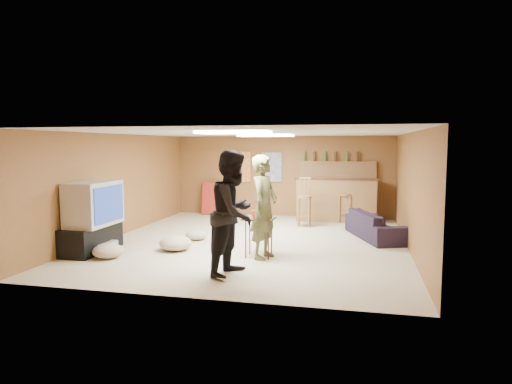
% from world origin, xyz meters
% --- Properties ---
extents(ground, '(7.00, 7.00, 0.00)m').
position_xyz_m(ground, '(0.00, 0.00, 0.00)').
color(ground, '#BBAE8E').
rests_on(ground, ground).
extents(ceiling, '(6.00, 7.00, 0.02)m').
position_xyz_m(ceiling, '(0.00, 0.00, 2.20)').
color(ceiling, silver).
rests_on(ceiling, ground).
extents(wall_back, '(6.00, 0.02, 2.20)m').
position_xyz_m(wall_back, '(0.00, 3.50, 1.10)').
color(wall_back, brown).
rests_on(wall_back, ground).
extents(wall_front, '(6.00, 0.02, 2.20)m').
position_xyz_m(wall_front, '(0.00, -3.50, 1.10)').
color(wall_front, brown).
rests_on(wall_front, ground).
extents(wall_left, '(0.02, 7.00, 2.20)m').
position_xyz_m(wall_left, '(-3.00, 0.00, 1.10)').
color(wall_left, brown).
rests_on(wall_left, ground).
extents(wall_right, '(0.02, 7.00, 2.20)m').
position_xyz_m(wall_right, '(3.00, 0.00, 1.10)').
color(wall_right, brown).
rests_on(wall_right, ground).
extents(tv_stand, '(0.55, 1.30, 0.50)m').
position_xyz_m(tv_stand, '(-2.72, -1.50, 0.25)').
color(tv_stand, black).
rests_on(tv_stand, ground).
extents(dvd_box, '(0.35, 0.50, 0.08)m').
position_xyz_m(dvd_box, '(-2.50, -1.50, 0.15)').
color(dvd_box, '#B2B2B7').
rests_on(dvd_box, tv_stand).
extents(tv_body, '(0.60, 1.10, 0.80)m').
position_xyz_m(tv_body, '(-2.65, -1.50, 0.90)').
color(tv_body, '#B2B2B7').
rests_on(tv_body, tv_stand).
extents(tv_screen, '(0.02, 0.95, 0.65)m').
position_xyz_m(tv_screen, '(-2.34, -1.50, 0.90)').
color(tv_screen, navy).
rests_on(tv_screen, tv_body).
extents(bar_counter, '(2.00, 0.60, 1.10)m').
position_xyz_m(bar_counter, '(1.50, 2.95, 0.55)').
color(bar_counter, brown).
rests_on(bar_counter, ground).
extents(bar_lip, '(2.10, 0.12, 0.05)m').
position_xyz_m(bar_lip, '(1.50, 2.70, 1.10)').
color(bar_lip, '#411F14').
rests_on(bar_lip, bar_counter).
extents(bar_shelf, '(2.00, 0.18, 0.05)m').
position_xyz_m(bar_shelf, '(1.50, 3.40, 1.50)').
color(bar_shelf, brown).
rests_on(bar_shelf, bar_backing).
extents(bar_backing, '(2.00, 0.14, 0.60)m').
position_xyz_m(bar_backing, '(1.50, 3.42, 1.20)').
color(bar_backing, brown).
rests_on(bar_backing, bar_counter).
extents(poster_left, '(0.60, 0.03, 0.85)m').
position_xyz_m(poster_left, '(-1.20, 3.46, 1.35)').
color(poster_left, '#BF3F26').
rests_on(poster_left, wall_back).
extents(poster_right, '(0.55, 0.03, 0.80)m').
position_xyz_m(poster_right, '(-0.30, 3.46, 1.35)').
color(poster_right, '#334C99').
rests_on(poster_right, wall_back).
extents(folding_chair_stack, '(0.50, 0.26, 0.91)m').
position_xyz_m(folding_chair_stack, '(-2.00, 3.30, 0.45)').
color(folding_chair_stack, '#AF2B20').
rests_on(folding_chair_stack, ground).
extents(ceiling_panel_front, '(1.20, 0.60, 0.04)m').
position_xyz_m(ceiling_panel_front, '(0.00, -1.50, 2.17)').
color(ceiling_panel_front, white).
rests_on(ceiling_panel_front, ceiling).
extents(ceiling_panel_back, '(1.20, 0.60, 0.04)m').
position_xyz_m(ceiling_panel_back, '(0.00, 1.20, 2.17)').
color(ceiling_panel_back, white).
rests_on(ceiling_panel_back, ceiling).
extents(person_olive, '(0.56, 0.73, 1.80)m').
position_xyz_m(person_olive, '(0.47, -1.25, 0.90)').
color(person_olive, brown).
rests_on(person_olive, ground).
extents(person_black, '(0.90, 1.05, 1.89)m').
position_xyz_m(person_black, '(0.22, -2.30, 0.94)').
color(person_black, black).
rests_on(person_black, ground).
extents(sofa, '(1.36, 2.06, 0.56)m').
position_xyz_m(sofa, '(2.44, 0.94, 0.28)').
color(sofa, black).
rests_on(sofa, ground).
extents(tray_table, '(0.55, 0.44, 0.70)m').
position_xyz_m(tray_table, '(0.36, -1.18, 0.35)').
color(tray_table, '#411F14').
rests_on(tray_table, ground).
extents(cup_red_near, '(0.11, 0.11, 0.12)m').
position_xyz_m(cup_red_near, '(0.27, -1.14, 0.76)').
color(cup_red_near, red).
rests_on(cup_red_near, tray_table).
extents(cup_red_far, '(0.09, 0.09, 0.12)m').
position_xyz_m(cup_red_far, '(0.47, -1.24, 0.76)').
color(cup_red_far, red).
rests_on(cup_red_far, tray_table).
extents(cup_blue, '(0.10, 0.10, 0.11)m').
position_xyz_m(cup_blue, '(0.50, -1.06, 0.75)').
color(cup_blue, '#16199C').
rests_on(cup_blue, tray_table).
extents(bar_stool_left, '(0.49, 0.49, 1.18)m').
position_xyz_m(bar_stool_left, '(0.78, 1.99, 0.59)').
color(bar_stool_left, brown).
rests_on(bar_stool_left, ground).
extents(bar_stool_right, '(0.41, 0.41, 1.17)m').
position_xyz_m(bar_stool_right, '(1.73, 2.76, 0.58)').
color(bar_stool_right, brown).
rests_on(bar_stool_right, ground).
extents(cushion_near_tv, '(0.72, 0.72, 0.27)m').
position_xyz_m(cushion_near_tv, '(-1.26, -1.04, 0.14)').
color(cushion_near_tv, tan).
rests_on(cushion_near_tv, ground).
extents(cushion_mid, '(0.58, 0.58, 0.20)m').
position_xyz_m(cushion_mid, '(-1.22, -0.05, 0.10)').
color(cushion_mid, tan).
rests_on(cushion_mid, ground).
extents(cushion_far, '(0.65, 0.65, 0.24)m').
position_xyz_m(cushion_far, '(-2.18, -1.84, 0.12)').
color(cushion_far, tan).
rests_on(cushion_far, ground).
extents(bottle_row, '(1.48, 0.08, 0.26)m').
position_xyz_m(bottle_row, '(1.30, 3.38, 1.65)').
color(bottle_row, '#3F7233').
rests_on(bottle_row, bar_shelf).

